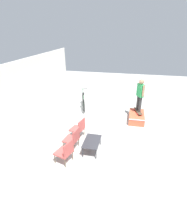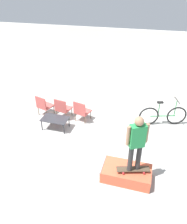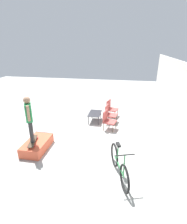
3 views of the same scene
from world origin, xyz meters
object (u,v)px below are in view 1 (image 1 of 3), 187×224
object	(u,v)px
skate_ramp_box	(136,117)
coffee_table	(92,142)
patio_chair_left	(65,151)
skateboard_on_ramp	(138,111)
person_skater	(140,93)
bicycle	(83,102)
patio_chair_right	(79,128)
patio_chair_center	(73,138)

from	to	relation	value
skate_ramp_box	coffee_table	world-z (taller)	coffee_table
coffee_table	patio_chair_left	distance (m)	1.11
patio_chair_left	skateboard_on_ramp	bearing A→B (deg)	164.09
person_skater	bicycle	world-z (taller)	person_skater
patio_chair_right	skate_ramp_box	bearing A→B (deg)	145.23
patio_chair_right	bicycle	bearing A→B (deg)	-154.31
patio_chair_right	patio_chair_center	bearing A→B (deg)	14.27
skateboard_on_ramp	skate_ramp_box	bearing A→B (deg)	145.95
person_skater	patio_chair_center	bearing A→B (deg)	111.74
skateboard_on_ramp	coffee_table	size ratio (longest dim) A/B	0.92
person_skater	skate_ramp_box	bearing A→B (deg)	133.44
coffee_table	skateboard_on_ramp	bearing A→B (deg)	-29.55
patio_chair_left	person_skater	bearing A→B (deg)	164.09
skate_ramp_box	patio_chair_right	size ratio (longest dim) A/B	1.56
patio_chair_left	bicycle	bearing A→B (deg)	-155.80
bicycle	patio_chair_right	bearing A→B (deg)	173.60
patio_chair_right	coffee_table	bearing A→B (deg)	57.86
person_skater	bicycle	distance (m)	3.31
coffee_table	patio_chair_right	bearing A→B (deg)	43.71
skateboard_on_ramp	person_skater	world-z (taller)	person_skater
patio_chair_center	coffee_table	bearing A→B (deg)	100.53
patio_chair_left	patio_chair_right	world-z (taller)	same
skate_ramp_box	person_skater	xyz separation A→B (m)	(0.17, -0.05, 1.22)
skate_ramp_box	patio_chair_center	distance (m)	3.77
skate_ramp_box	patio_chair_left	distance (m)	4.41
patio_chair_center	patio_chair_right	distance (m)	0.79
skate_ramp_box	bicycle	size ratio (longest dim) A/B	0.78
bicycle	skateboard_on_ramp	bearing A→B (deg)	-121.32
skateboard_on_ramp	patio_chair_right	world-z (taller)	patio_chair_right
coffee_table	patio_chair_center	xyz separation A→B (m)	(-0.02, 0.73, 0.09)
patio_chair_left	bicycle	xyz separation A→B (m)	(4.59, 0.61, -0.07)
person_skater	coffee_table	xyz separation A→B (m)	(-3.04, 1.72, -1.02)
person_skater	bicycle	size ratio (longest dim) A/B	0.93
patio_chair_right	person_skater	bearing A→B (deg)	146.86
patio_chair_left	bicycle	world-z (taller)	bicycle
patio_chair_right	bicycle	size ratio (longest dim) A/B	0.50
skate_ramp_box	patio_chair_center	world-z (taller)	patio_chair_center
person_skater	patio_chair_center	world-z (taller)	person_skater
skateboard_on_ramp	patio_chair_left	bearing A→B (deg)	130.55
skate_ramp_box	coffee_table	xyz separation A→B (m)	(-2.87, 1.67, 0.20)
skate_ramp_box	patio_chair_right	distance (m)	3.21
person_skater	patio_chair_right	xyz separation A→B (m)	(-2.27, 2.46, -0.93)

